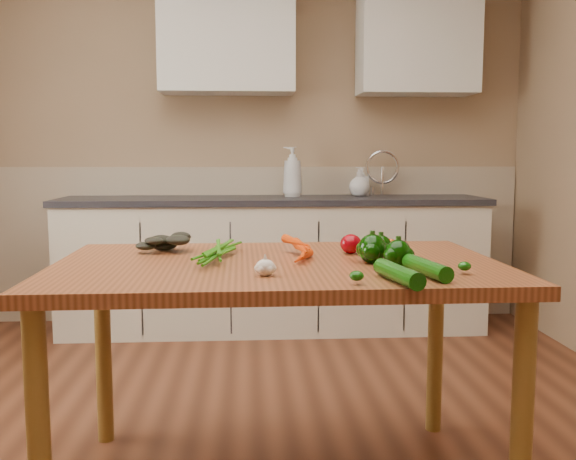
# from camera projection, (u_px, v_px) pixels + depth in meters

# --- Properties ---
(room) EXTENTS (4.04, 5.04, 2.64)m
(room) POSITION_uv_depth(u_px,v_px,m) (239.00, 136.00, 2.27)
(room) COLOR brown
(room) RESTS_ON ground
(counter_run) EXTENTS (2.84, 0.64, 1.14)m
(counter_run) POSITION_uv_depth(u_px,v_px,m) (275.00, 262.00, 4.37)
(counter_run) COLOR beige
(counter_run) RESTS_ON ground
(upper_cabinets) EXTENTS (2.15, 0.35, 0.70)m
(upper_cabinets) POSITION_uv_depth(u_px,v_px,m) (317.00, 42.00, 4.35)
(upper_cabinets) COLOR silver
(upper_cabinets) RESTS_ON room
(table) EXTENTS (1.53, 0.99, 0.81)m
(table) POSITION_uv_depth(u_px,v_px,m) (278.00, 287.00, 2.22)
(table) COLOR #984F2C
(table) RESTS_ON ground
(soap_bottle_a) EXTENTS (0.18, 0.18, 0.34)m
(soap_bottle_a) POSITION_uv_depth(u_px,v_px,m) (292.00, 172.00, 4.38)
(soap_bottle_a) COLOR silver
(soap_bottle_a) RESTS_ON counter_run
(soap_bottle_b) EXTENTS (0.10, 0.10, 0.20)m
(soap_bottle_b) POSITION_uv_depth(u_px,v_px,m) (362.00, 181.00, 4.50)
(soap_bottle_b) COLOR silver
(soap_bottle_b) RESTS_ON counter_run
(soap_bottle_c) EXTENTS (0.20, 0.20, 0.19)m
(soap_bottle_c) POSITION_uv_depth(u_px,v_px,m) (359.00, 183.00, 4.44)
(soap_bottle_c) COLOR silver
(soap_bottle_c) RESTS_ON counter_run
(carrot_bunch) EXTENTS (0.28, 0.22, 0.08)m
(carrot_bunch) POSITION_uv_depth(u_px,v_px,m) (274.00, 247.00, 2.28)
(carrot_bunch) COLOR #E73F05
(carrot_bunch) RESTS_ON table
(leafy_greens) EXTENTS (0.22, 0.20, 0.11)m
(leafy_greens) POSITION_uv_depth(u_px,v_px,m) (163.00, 238.00, 2.42)
(leafy_greens) COLOR black
(leafy_greens) RESTS_ON table
(garlic_bulb) EXTENTS (0.06, 0.06, 0.05)m
(garlic_bulb) POSITION_uv_depth(u_px,v_px,m) (265.00, 267.00, 1.94)
(garlic_bulb) COLOR silver
(garlic_bulb) RESTS_ON table
(pepper_a) EXTENTS (0.10, 0.10, 0.10)m
(pepper_a) POSITION_uv_depth(u_px,v_px,m) (372.00, 249.00, 2.17)
(pepper_a) COLOR black
(pepper_a) RESTS_ON table
(pepper_b) EXTENTS (0.08, 0.08, 0.08)m
(pepper_b) POSITION_uv_depth(u_px,v_px,m) (381.00, 246.00, 2.30)
(pepper_b) COLOR black
(pepper_b) RESTS_ON table
(pepper_c) EXTENTS (0.09, 0.09, 0.09)m
(pepper_c) POSITION_uv_depth(u_px,v_px,m) (398.00, 253.00, 2.10)
(pepper_c) COLOR black
(pepper_c) RESTS_ON table
(tomato_a) EXTENTS (0.08, 0.08, 0.07)m
(tomato_a) POSITION_uv_depth(u_px,v_px,m) (351.00, 244.00, 2.38)
(tomato_a) COLOR #89020B
(tomato_a) RESTS_ON table
(tomato_b) EXTENTS (0.07, 0.07, 0.07)m
(tomato_b) POSITION_uv_depth(u_px,v_px,m) (373.00, 243.00, 2.43)
(tomato_b) COLOR #D24005
(tomato_b) RESTS_ON table
(tomato_c) EXTENTS (0.06, 0.06, 0.06)m
(tomato_c) POSITION_uv_depth(u_px,v_px,m) (390.00, 247.00, 2.36)
(tomato_c) COLOR #D24005
(tomato_c) RESTS_ON table
(zucchini_a) EXTENTS (0.09, 0.26, 0.05)m
(zucchini_a) POSITION_uv_depth(u_px,v_px,m) (427.00, 268.00, 1.94)
(zucchini_a) COLOR #0A4307
(zucchini_a) RESTS_ON table
(zucchini_b) EXTENTS (0.10, 0.26, 0.05)m
(zucchini_b) POSITION_uv_depth(u_px,v_px,m) (398.00, 274.00, 1.83)
(zucchini_b) COLOR #0A4307
(zucchini_b) RESTS_ON table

